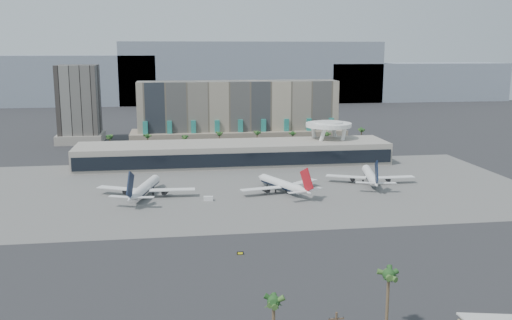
{
  "coord_description": "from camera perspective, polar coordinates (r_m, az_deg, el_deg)",
  "views": [
    {
      "loc": [
        -32.85,
        -196.73,
        63.12
      ],
      "look_at": [
        1.97,
        40.0,
        15.94
      ],
      "focal_mm": 40.0,
      "sensor_mm": 36.0,
      "label": 1
    }
  ],
  "objects": [
    {
      "name": "palm_row",
      "position": [
        348.04,
        -1.7,
        2.45
      ],
      "size": [
        157.8,
        2.8,
        13.1
      ],
      "color": "brown",
      "rests_on": "ground"
    },
    {
      "name": "near_palm_b",
      "position": [
        132.39,
        13.1,
        -11.72
      ],
      "size": [
        6.0,
        6.0,
        15.22
      ],
      "color": "brown",
      "rests_on": "ground"
    },
    {
      "name": "hotel",
      "position": [
        376.47,
        -1.77,
        4.08
      ],
      "size": [
        140.0,
        30.0,
        42.0
      ],
      "color": "tan",
      "rests_on": "ground"
    },
    {
      "name": "apron_pad",
      "position": [
        261.58,
        -0.91,
        -2.8
      ],
      "size": [
        260.0,
        130.0,
        0.06
      ],
      "primitive_type": "cube",
      "color": "#5B5B59",
      "rests_on": "ground"
    },
    {
      "name": "service_vehicle_b",
      "position": [
        254.82,
        3.56,
        -2.99
      ],
      "size": [
        4.16,
        3.06,
        1.91
      ],
      "primitive_type": "cube",
      "rotation": [
        0.0,
        0.0,
        -0.28
      ],
      "color": "silver",
      "rests_on": "ground"
    },
    {
      "name": "ground",
      "position": [
        209.2,
        1.07,
        -6.41
      ],
      "size": [
        900.0,
        900.0,
        0.0
      ],
      "primitive_type": "plane",
      "color": "#232326",
      "rests_on": "ground"
    },
    {
      "name": "taxiway_sign",
      "position": [
        179.4,
        -1.59,
        -9.29
      ],
      "size": [
        2.07,
        0.38,
        0.94
      ],
      "rotation": [
        0.0,
        0.0,
        -0.03
      ],
      "color": "black",
      "rests_on": "ground"
    },
    {
      "name": "airliner_centre",
      "position": [
        253.0,
        2.68,
        -2.46
      ],
      "size": [
        37.73,
        38.84,
        14.36
      ],
      "rotation": [
        0.0,
        0.0,
        0.42
      ],
      "color": "white",
      "rests_on": "ground"
    },
    {
      "name": "service_vehicle_a",
      "position": [
        240.58,
        -4.79,
        -3.86
      ],
      "size": [
        4.09,
        2.39,
        1.9
      ],
      "primitive_type": "cube",
      "rotation": [
        0.0,
        0.0,
        -0.13
      ],
      "color": "silver",
      "rests_on": "ground"
    },
    {
      "name": "saucer_structure",
      "position": [
        327.89,
        7.27,
        3.24
      ],
      "size": [
        26.0,
        26.0,
        21.89
      ],
      "color": "white",
      "rests_on": "ground"
    },
    {
      "name": "airliner_left",
      "position": [
        249.97,
        -11.07,
        -2.76
      ],
      "size": [
        42.43,
        44.04,
        15.49
      ],
      "rotation": [
        0.0,
        0.0,
        -0.25
      ],
      "color": "white",
      "rests_on": "ground"
    },
    {
      "name": "near_palm_a",
      "position": [
        124.37,
        1.78,
        -14.57
      ],
      "size": [
        6.0,
        6.0,
        11.97
      ],
      "color": "brown",
      "rests_on": "ground"
    },
    {
      "name": "airliner_right",
      "position": [
        274.28,
        11.38,
        -1.56
      ],
      "size": [
        41.2,
        42.83,
        14.95
      ],
      "rotation": [
        0.0,
        0.0,
        -0.21
      ],
      "color": "white",
      "rests_on": "ground"
    },
    {
      "name": "office_tower",
      "position": [
        403.57,
        -17.25,
        4.94
      ],
      "size": [
        30.0,
        30.0,
        52.0
      ],
      "color": "black",
      "rests_on": "ground"
    },
    {
      "name": "mountain_ridge",
      "position": [
        670.31,
        -3.19,
        8.3
      ],
      "size": [
        680.0,
        60.0,
        70.0
      ],
      "color": "gray",
      "rests_on": "ground"
    },
    {
      "name": "terminal",
      "position": [
        313.47,
        -2.21,
        0.74
      ],
      "size": [
        170.0,
        32.5,
        14.5
      ],
      "color": "#ACA697",
      "rests_on": "ground"
    }
  ]
}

